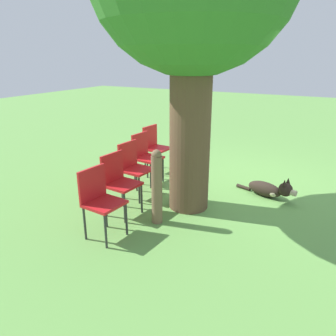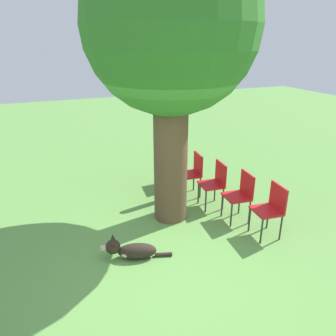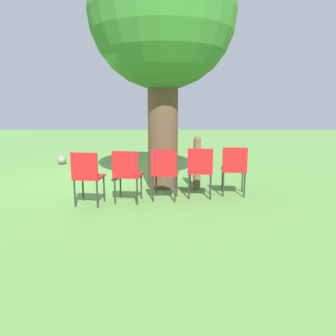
% 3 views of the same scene
% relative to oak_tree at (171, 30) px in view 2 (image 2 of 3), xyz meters
% --- Properties ---
extents(ground_plane, '(30.00, 30.00, 0.00)m').
position_rel_oak_tree_xyz_m(ground_plane, '(-0.42, -1.17, -3.24)').
color(ground_plane, '#609947').
extents(oak_tree, '(2.77, 2.77, 4.71)m').
position_rel_oak_tree_xyz_m(oak_tree, '(0.00, 0.00, 0.00)').
color(oak_tree, brown).
rests_on(oak_tree, ground_plane).
extents(dog, '(1.04, 0.45, 0.40)m').
position_rel_oak_tree_xyz_m(dog, '(-1.05, -0.93, -3.10)').
color(dog, '#2D231C').
rests_on(dog, ground_plane).
extents(fence_post, '(0.15, 0.15, 1.06)m').
position_rel_oak_tree_xyz_m(fence_post, '(0.17, 0.68, -2.70)').
color(fence_post, brown).
rests_on(fence_post, ground_plane).
extents(red_chair_0, '(0.46, 0.48, 0.91)m').
position_rel_oak_tree_xyz_m(red_chair_0, '(1.30, -1.20, -2.70)').
color(red_chair_0, red).
rests_on(red_chair_0, ground_plane).
extents(red_chair_1, '(0.46, 0.48, 0.91)m').
position_rel_oak_tree_xyz_m(red_chair_1, '(1.13, -0.57, -2.70)').
color(red_chair_1, red).
rests_on(red_chair_1, ground_plane).
extents(red_chair_2, '(0.46, 0.48, 0.91)m').
position_rel_oak_tree_xyz_m(red_chair_2, '(0.97, 0.06, -2.70)').
color(red_chair_2, red).
rests_on(red_chair_2, ground_plane).
extents(red_chair_3, '(0.46, 0.48, 0.91)m').
position_rel_oak_tree_xyz_m(red_chair_3, '(0.80, 0.69, -2.70)').
color(red_chair_3, red).
rests_on(red_chair_3, ground_plane).
extents(red_chair_4, '(0.46, 0.48, 0.91)m').
position_rel_oak_tree_xyz_m(red_chair_4, '(0.64, 1.32, -2.70)').
color(red_chair_4, red).
rests_on(red_chair_4, ground_plane).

